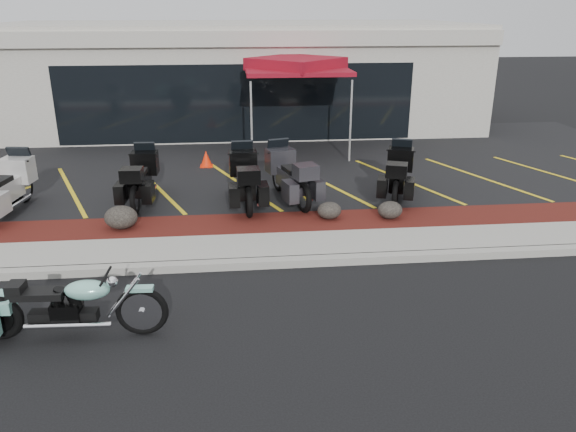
{
  "coord_description": "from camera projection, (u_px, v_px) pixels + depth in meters",
  "views": [
    {
      "loc": [
        -0.22,
        -8.63,
        4.59
      ],
      "look_at": [
        0.77,
        1.2,
        0.89
      ],
      "focal_mm": 35.0,
      "sensor_mm": 36.0,
      "label": 1
    }
  ],
  "objects": [
    {
      "name": "upper_lot",
      "position": [
        240.0,
        162.0,
        17.29
      ],
      "size": [
        26.0,
        9.6,
        0.15
      ],
      "primitive_type": "cube",
      "color": "black",
      "rests_on": "ground"
    },
    {
      "name": "touring_black_front",
      "position": [
        146.0,
        167.0,
        14.08
      ],
      "size": [
        0.94,
        2.26,
        1.3
      ],
      "primitive_type": null,
      "rotation": [
        0.0,
        0.0,
        1.53
      ],
      "color": "black",
      "rests_on": "upper_lot"
    },
    {
      "name": "mulch_bed",
      "position": [
        245.0,
        226.0,
        12.25
      ],
      "size": [
        24.0,
        1.2,
        0.16
      ],
      "primitive_type": "cube",
      "color": "#3B130D",
      "rests_on": "ground"
    },
    {
      "name": "boulder_mid",
      "position": [
        329.0,
        210.0,
        12.41
      ],
      "size": [
        0.54,
        0.45,
        0.38
      ],
      "primitive_type": "ellipsoid",
      "color": "black",
      "rests_on": "mulch_bed"
    },
    {
      "name": "traffic_cone",
      "position": [
        206.0,
        159.0,
        16.49
      ],
      "size": [
        0.46,
        0.46,
        0.47
      ],
      "primitive_type": "cone",
      "rotation": [
        0.0,
        0.0,
        -0.43
      ],
      "color": "#FB2908",
      "rests_on": "upper_lot"
    },
    {
      "name": "hero_cruiser",
      "position": [
        141.0,
        304.0,
        8.18
      ],
      "size": [
        2.94,
        0.87,
        1.02
      ],
      "primitive_type": null,
      "rotation": [
        0.0,
        0.0,
        -0.05
      ],
      "color": "#7EC5B4",
      "rests_on": "ground"
    },
    {
      "name": "touring_black_mid",
      "position": [
        243.0,
        167.0,
        13.93
      ],
      "size": [
        1.02,
        2.4,
        1.37
      ],
      "primitive_type": null,
      "rotation": [
        0.0,
        0.0,
        1.62
      ],
      "color": "black",
      "rests_on": "upper_lot"
    },
    {
      "name": "touring_black_rear",
      "position": [
        401.0,
        164.0,
        14.39
      ],
      "size": [
        1.57,
        2.4,
        1.31
      ],
      "primitive_type": null,
      "rotation": [
        0.0,
        0.0,
        1.22
      ],
      "color": "black",
      "rests_on": "upper_lot"
    },
    {
      "name": "popup_canopy",
      "position": [
        296.0,
        66.0,
        17.45
      ],
      "size": [
        3.47,
        3.47,
        2.95
      ],
      "rotation": [
        0.0,
        0.0,
        -0.1
      ],
      "color": "silver",
      "rests_on": "upper_lot"
    },
    {
      "name": "dealership_building",
      "position": [
        236.0,
        75.0,
        22.45
      ],
      "size": [
        18.0,
        8.16,
        4.0
      ],
      "color": "#A19D91",
      "rests_on": "ground"
    },
    {
      "name": "boulder_right",
      "position": [
        390.0,
        210.0,
        12.43
      ],
      "size": [
        0.55,
        0.46,
        0.39
      ],
      "primitive_type": "ellipsoid",
      "color": "black",
      "rests_on": "mulch_bed"
    },
    {
      "name": "touring_grey",
      "position": [
        278.0,
        165.0,
        14.13
      ],
      "size": [
        1.48,
        2.5,
        1.37
      ],
      "primitive_type": null,
      "rotation": [
        0.0,
        0.0,
        1.84
      ],
      "color": "#29282D",
      "rests_on": "upper_lot"
    },
    {
      "name": "touring_white",
      "position": [
        22.0,
        175.0,
        13.32
      ],
      "size": [
        1.24,
        2.45,
        1.37
      ],
      "primitive_type": null,
      "rotation": [
        0.0,
        0.0,
        1.42
      ],
      "color": "beige",
      "rests_on": "upper_lot"
    },
    {
      "name": "curb",
      "position": [
        248.0,
        264.0,
        10.48
      ],
      "size": [
        24.0,
        0.25,
        0.15
      ],
      "primitive_type": "cube",
      "color": "gray",
      "rests_on": "ground"
    },
    {
      "name": "ground",
      "position": [
        250.0,
        290.0,
        9.67
      ],
      "size": [
        90.0,
        90.0,
        0.0
      ],
      "primitive_type": "plane",
      "color": "black",
      "rests_on": "ground"
    },
    {
      "name": "sidewalk",
      "position": [
        247.0,
        249.0,
        11.14
      ],
      "size": [
        24.0,
        1.2,
        0.15
      ],
      "primitive_type": "cube",
      "color": "gray",
      "rests_on": "ground"
    },
    {
      "name": "boulder_left",
      "position": [
        121.0,
        217.0,
        11.85
      ],
      "size": [
        0.7,
        0.58,
        0.49
      ],
      "primitive_type": "ellipsoid",
      "color": "black",
      "rests_on": "mulch_bed"
    }
  ]
}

